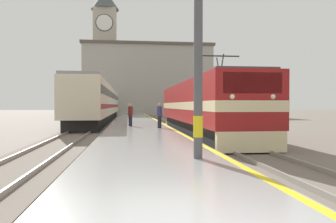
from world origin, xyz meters
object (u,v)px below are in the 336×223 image
(catenary_mast, at_px, (203,24))
(second_waiting_passenger, at_px, (130,114))
(person_on_platform, at_px, (160,115))
(clock_tower, at_px, (105,48))
(locomotive_train, at_px, (201,107))
(passenger_train, at_px, (101,103))

(catenary_mast, distance_m, second_waiting_passenger, 15.11)
(person_on_platform, height_order, clock_tower, clock_tower)
(catenary_mast, xyz_separation_m, second_waiting_passenger, (-1.94, 14.70, -2.93))
(locomotive_train, distance_m, second_waiting_passenger, 5.42)
(catenary_mast, relative_size, person_on_platform, 4.57)
(catenary_mast, relative_size, clock_tower, 0.28)
(passenger_train, distance_m, catenary_mast, 31.26)
(locomotive_train, height_order, person_on_platform, locomotive_train)
(locomotive_train, height_order, catenary_mast, catenary_mast)
(clock_tower, bearing_deg, second_waiting_passenger, -83.98)
(passenger_train, xyz_separation_m, catenary_mast, (5.34, -30.74, 1.95))
(locomotive_train, bearing_deg, second_waiting_passenger, 147.10)
(passenger_train, distance_m, second_waiting_passenger, 16.43)
(passenger_train, relative_size, second_waiting_passenger, 22.66)
(passenger_train, relative_size, catenary_mast, 4.85)
(locomotive_train, xyz_separation_m, clock_tower, (-9.69, 51.90, 12.65))
(catenary_mast, bearing_deg, clock_tower, 96.37)
(catenary_mast, xyz_separation_m, person_on_platform, (-0.04, 12.47, -2.91))
(person_on_platform, relative_size, second_waiting_passenger, 1.02)
(passenger_train, distance_m, clock_tower, 35.17)
(catenary_mast, height_order, person_on_platform, catenary_mast)
(passenger_train, relative_size, clock_tower, 1.34)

